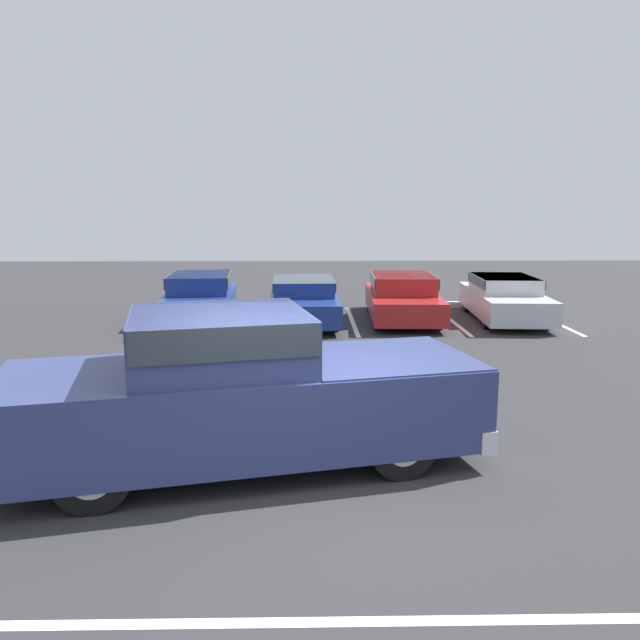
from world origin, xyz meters
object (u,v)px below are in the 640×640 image
pickup_truck (246,390)px  wheel_stop_curb (466,304)px  parked_sedan_a (201,297)px  parked_sedan_d (504,297)px  parked_sedan_b (304,298)px  parked_sedan_c (402,296)px

pickup_truck → wheel_stop_curb: (5.77, 12.24, -0.85)m
pickup_truck → wheel_stop_curb: size_ratio=3.32×
wheel_stop_curb → parked_sedan_a: bearing=-161.6°
parked_sedan_d → parked_sedan_a: bearing=-85.0°
parked_sedan_b → parked_sedan_d: 5.57m
pickup_truck → parked_sedan_a: pickup_truck is taller
parked_sedan_a → parked_sedan_d: size_ratio=1.00×
pickup_truck → parked_sedan_d: bearing=44.7°
parked_sedan_b → parked_sedan_a: bearing=-90.7°
parked_sedan_d → parked_sedan_b: bearing=-84.7°
parked_sedan_c → parked_sedan_d: (2.82, -0.07, -0.02)m
parked_sedan_a → parked_sedan_c: bearing=88.8°
parked_sedan_b → wheel_stop_curb: 5.79m
parked_sedan_a → parked_sedan_d: 8.37m
parked_sedan_c → wheel_stop_curb: (2.40, 2.36, -0.60)m
parked_sedan_c → wheel_stop_curb: bearing=137.1°
parked_sedan_a → parked_sedan_b: (2.80, 0.05, -0.07)m
parked_sedan_d → parked_sedan_c: bearing=-87.9°
pickup_truck → parked_sedan_a: 9.83m
parked_sedan_b → parked_sedan_c: 2.76m
pickup_truck → parked_sedan_b: bearing=73.3°
parked_sedan_d → wheel_stop_curb: (-0.42, 2.44, -0.57)m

